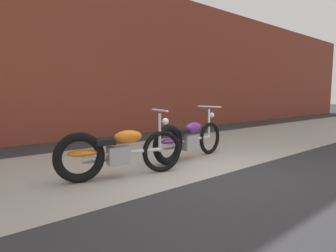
{
  "coord_description": "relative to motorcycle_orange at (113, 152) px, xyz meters",
  "views": [
    {
      "loc": [
        -3.46,
        -2.79,
        1.25
      ],
      "look_at": [
        -0.45,
        0.72,
        0.75
      ],
      "focal_mm": 30.61,
      "sensor_mm": 36.0,
      "label": 1
    }
  ],
  "objects": [
    {
      "name": "motorcycle_purple",
      "position": [
        1.67,
        0.16,
        0.0
      ],
      "size": [
        2.0,
        0.58,
        1.03
      ],
      "rotation": [
        0.0,
        0.0,
        0.11
      ],
      "color": "black",
      "rests_on": "ground"
    },
    {
      "name": "sidewalk_slab",
      "position": [
        1.34,
        0.8,
        -0.4
      ],
      "size": [
        36.0,
        3.5,
        0.01
      ],
      "primitive_type": "cube",
      "color": "#9E998E",
      "rests_on": "ground"
    },
    {
      "name": "motorcycle_orange",
      "position": [
        0.0,
        0.0,
        0.0
      ],
      "size": [
        1.97,
        0.76,
        1.03
      ],
      "rotation": [
        0.0,
        0.0,
        -0.25
      ],
      "color": "black",
      "rests_on": "ground"
    },
    {
      "name": "ground_plane",
      "position": [
        1.34,
        -0.95,
        -0.4
      ],
      "size": [
        80.0,
        80.0,
        0.0
      ],
      "primitive_type": "plane",
      "color": "#2D2D30"
    },
    {
      "name": "brick_building_wall",
      "position": [
        1.34,
        4.25,
        1.96
      ],
      "size": [
        36.0,
        0.5,
        4.71
      ],
      "primitive_type": "cube",
      "color": "brown",
      "rests_on": "ground"
    }
  ]
}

